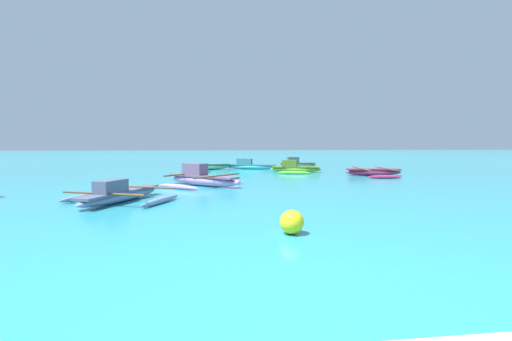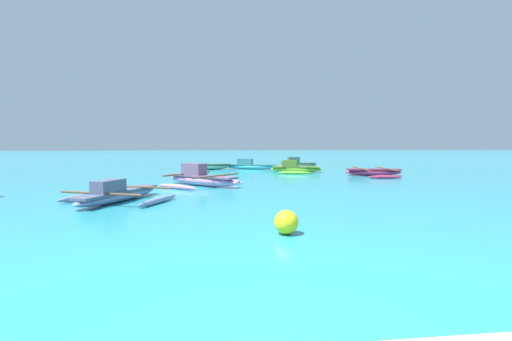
{
  "view_description": "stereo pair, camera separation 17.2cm",
  "coord_description": "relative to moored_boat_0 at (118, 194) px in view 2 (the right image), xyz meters",
  "views": [
    {
      "loc": [
        -0.52,
        -1.72,
        1.84
      ],
      "look_at": [
        2.07,
        19.43,
        0.25
      ],
      "focal_mm": 24.0,
      "sensor_mm": 36.0,
      "label": 1
    },
    {
      "loc": [
        -0.35,
        -1.74,
        1.84
      ],
      "look_at": [
        2.07,
        19.43,
        0.25
      ],
      "focal_mm": 24.0,
      "sensor_mm": 36.0,
      "label": 2
    }
  ],
  "objects": [
    {
      "name": "moored_boat_0",
      "position": [
        0.0,
        0.0,
        0.0
      ],
      "size": [
        3.68,
        3.77,
        0.75
      ],
      "rotation": [
        0.0,
        0.0,
        1.17
      ],
      "color": "#7A86B6",
      "rests_on": "ground_plane"
    },
    {
      "name": "moored_boat_1",
      "position": [
        5.75,
        14.49,
        0.03
      ],
      "size": [
        4.03,
        1.94,
        0.8
      ],
      "rotation": [
        0.0,
        0.0,
        -0.35
      ],
      "color": "#4ABDD1",
      "rests_on": "ground_plane"
    },
    {
      "name": "moored_boat_2",
      "position": [
        12.57,
        8.09,
        -0.02
      ],
      "size": [
        3.42,
        4.16,
        0.47
      ],
      "rotation": [
        0.0,
        0.0,
        -0.13
      ],
      "color": "#A62B58",
      "rests_on": "ground_plane"
    },
    {
      "name": "moored_boat_3",
      "position": [
        9.64,
        15.38,
        0.06
      ],
      "size": [
        3.25,
        0.96,
        0.88
      ],
      "rotation": [
        0.0,
        0.0,
        0.16
      ],
      "color": "gray",
      "rests_on": "ground_plane"
    },
    {
      "name": "moored_boat_4",
      "position": [
        2.69,
        14.3,
        -0.01
      ],
      "size": [
        3.26,
        1.83,
        0.43
      ],
      "rotation": [
        0.0,
        0.0,
        0.34
      ],
      "color": "#6FB28F",
      "rests_on": "ground_plane"
    },
    {
      "name": "moored_boat_5",
      "position": [
        2.47,
        4.18,
        0.08
      ],
      "size": [
        3.85,
        3.9,
        1.0
      ],
      "rotation": [
        0.0,
        0.0,
        -0.74
      ],
      "color": "#B782BA",
      "rests_on": "ground_plane"
    },
    {
      "name": "moored_boat_6",
      "position": [
        8.51,
        11.35,
        0.02
      ],
      "size": [
        3.55,
        4.18,
        0.81
      ],
      "rotation": [
        0.0,
        0.0,
        -0.29
      ],
      "color": "#7BC530",
      "rests_on": "ground_plane"
    },
    {
      "name": "mooring_buoy_0",
      "position": [
        4.63,
        -4.61,
        0.0
      ],
      "size": [
        0.5,
        0.5,
        0.5
      ],
      "color": "yellow",
      "rests_on": "ground_plane"
    }
  ]
}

